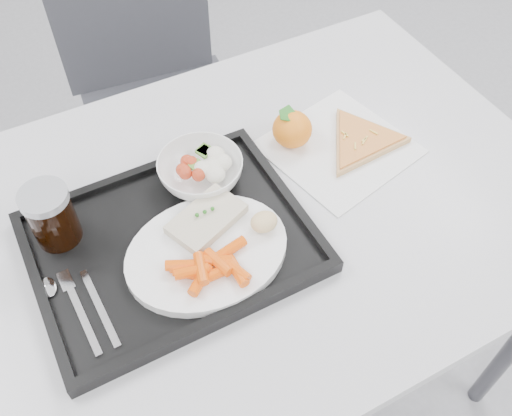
# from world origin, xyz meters

# --- Properties ---
(table) EXTENTS (1.20, 0.80, 0.75)m
(table) POSITION_xyz_m (0.00, 0.30, 0.68)
(table) COLOR silver
(table) RESTS_ON ground
(chair) EXTENTS (0.47, 0.47, 0.93)m
(chair) POSITION_xyz_m (0.08, 0.98, 0.54)
(chair) COLOR #36373D
(chair) RESTS_ON ground
(tray) EXTENTS (0.45, 0.35, 0.03)m
(tray) POSITION_xyz_m (-0.13, 0.28, 0.76)
(tray) COLOR black
(tray) RESTS_ON table
(dinner_plate) EXTENTS (0.27, 0.27, 0.02)m
(dinner_plate) POSITION_xyz_m (-0.09, 0.23, 0.77)
(dinner_plate) COLOR white
(dinner_plate) RESTS_ON tray
(fish_fillet) EXTENTS (0.14, 0.12, 0.02)m
(fish_fillet) POSITION_xyz_m (-0.06, 0.28, 0.79)
(fish_fillet) COLOR beige
(fish_fillet) RESTS_ON dinner_plate
(bread_roll) EXTENTS (0.05, 0.05, 0.03)m
(bread_roll) POSITION_xyz_m (0.02, 0.22, 0.80)
(bread_roll) COLOR tan
(bread_roll) RESTS_ON dinner_plate
(salad_bowl) EXTENTS (0.15, 0.15, 0.05)m
(salad_bowl) POSITION_xyz_m (-0.03, 0.39, 0.79)
(salad_bowl) COLOR white
(salad_bowl) RESTS_ON tray
(cola_glass) EXTENTS (0.08, 0.08, 0.11)m
(cola_glass) POSITION_xyz_m (-0.29, 0.38, 0.82)
(cola_glass) COLOR black
(cola_glass) RESTS_ON tray
(cutlery) EXTENTS (0.08, 0.17, 0.01)m
(cutlery) POSITION_xyz_m (-0.30, 0.25, 0.77)
(cutlery) COLOR silver
(cutlery) RESTS_ON tray
(napkin) EXTENTS (0.30, 0.29, 0.00)m
(napkin) POSITION_xyz_m (0.25, 0.35, 0.75)
(napkin) COLOR white
(napkin) RESTS_ON table
(tangerine) EXTENTS (0.09, 0.09, 0.07)m
(tangerine) POSITION_xyz_m (0.17, 0.40, 0.79)
(tangerine) COLOR orange
(tangerine) RESTS_ON napkin
(pizza_slice) EXTENTS (0.29, 0.29, 0.02)m
(pizza_slice) POSITION_xyz_m (0.29, 0.34, 0.76)
(pizza_slice) COLOR tan
(pizza_slice) RESTS_ON napkin
(carrot_pile) EXTENTS (0.14, 0.09, 0.03)m
(carrot_pile) POSITION_xyz_m (-0.10, 0.19, 0.79)
(carrot_pile) COLOR #EF5209
(carrot_pile) RESTS_ON dinner_plate
(salad_contents) EXTENTS (0.10, 0.09, 0.03)m
(salad_contents) POSITION_xyz_m (-0.02, 0.38, 0.80)
(salad_contents) COLOR #B3351A
(salad_contents) RESTS_ON salad_bowl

